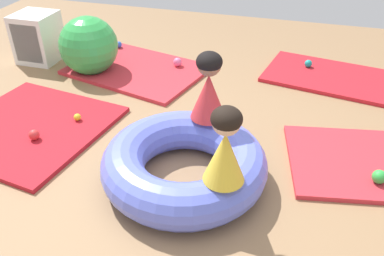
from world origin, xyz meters
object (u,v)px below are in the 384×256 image
at_px(play_ball_pink, 178,62).
at_px(storage_cube, 37,38).
at_px(play_ball_yellow, 77,117).
at_px(play_ball_blue, 119,45).
at_px(play_ball_teal, 308,63).
at_px(child_in_yellow, 225,146).
at_px(exercise_ball_large, 89,46).
at_px(inflatable_cushion, 184,164).
at_px(child_in_red, 209,87).
at_px(play_ball_red, 34,135).
at_px(play_ball_green, 379,177).

height_order(play_ball_pink, storage_cube, storage_cube).
height_order(play_ball_yellow, play_ball_blue, play_ball_blue).
bearing_deg(play_ball_teal, play_ball_blue, -178.16).
relative_size(child_in_yellow, exercise_ball_large, 0.81).
distance_m(inflatable_cushion, storage_cube, 2.81).
distance_m(child_in_red, play_ball_red, 1.52).
relative_size(play_ball_green, exercise_ball_large, 0.16).
relative_size(inflatable_cushion, play_ball_teal, 14.45).
relative_size(play_ball_yellow, storage_cube, 0.11).
relative_size(child_in_red, play_ball_yellow, 8.36).
xyz_separation_m(play_ball_pink, play_ball_teal, (1.43, 0.39, -0.01)).
bearing_deg(play_ball_pink, play_ball_red, -111.79).
bearing_deg(child_in_red, play_ball_yellow, 8.29).
xyz_separation_m(child_in_yellow, exercise_ball_large, (-1.89, 1.75, -0.25)).
bearing_deg(exercise_ball_large, storage_cube, 170.63).
xyz_separation_m(play_ball_teal, exercise_ball_large, (-2.33, -0.74, 0.24)).
xyz_separation_m(play_ball_teal, storage_cube, (-3.07, -0.62, 0.20)).
height_order(play_ball_blue, exercise_ball_large, exercise_ball_large).
relative_size(play_ball_pink, exercise_ball_large, 0.15).
height_order(play_ball_yellow, play_ball_red, play_ball_red).
height_order(inflatable_cushion, child_in_red, child_in_red).
height_order(play_ball_pink, play_ball_teal, play_ball_pink).
distance_m(child_in_yellow, play_ball_green, 1.27).
distance_m(inflatable_cushion, child_in_yellow, 0.60).
height_order(child_in_yellow, child_in_red, child_in_red).
distance_m(child_in_yellow, exercise_ball_large, 2.59).
bearing_deg(storage_cube, child_in_yellow, -35.44).
bearing_deg(play_ball_pink, play_ball_blue, 159.99).
bearing_deg(play_ball_pink, storage_cube, -172.24).
bearing_deg(exercise_ball_large, child_in_yellow, -42.86).
bearing_deg(storage_cube, play_ball_yellow, -44.81).
bearing_deg(child_in_yellow, inflatable_cushion, 2.13).
distance_m(play_ball_pink, play_ball_blue, 0.94).
bearing_deg(exercise_ball_large, play_ball_pink, 21.16).
bearing_deg(play_ball_green, play_ball_red, -175.31).
height_order(child_in_yellow, play_ball_blue, child_in_yellow).
distance_m(inflatable_cushion, play_ball_green, 1.40).
height_order(play_ball_red, storage_cube, storage_cube).
relative_size(child_in_yellow, play_ball_teal, 6.22).
bearing_deg(play_ball_teal, inflatable_cushion, -109.24).
bearing_deg(play_ball_teal, child_in_red, -111.69).
distance_m(play_ball_yellow, play_ball_blue, 1.72).
height_order(child_in_yellow, play_ball_teal, child_in_yellow).
bearing_deg(play_ball_green, play_ball_blue, 147.70).
relative_size(play_ball_yellow, play_ball_pink, 0.65).
xyz_separation_m(exercise_ball_large, storage_cube, (-0.75, 0.12, -0.04)).
distance_m(inflatable_cushion, play_ball_teal, 2.36).
bearing_deg(child_in_red, play_ball_green, -174.19).
relative_size(child_in_red, storage_cube, 0.96).
bearing_deg(play_ball_pink, play_ball_yellow, -110.20).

